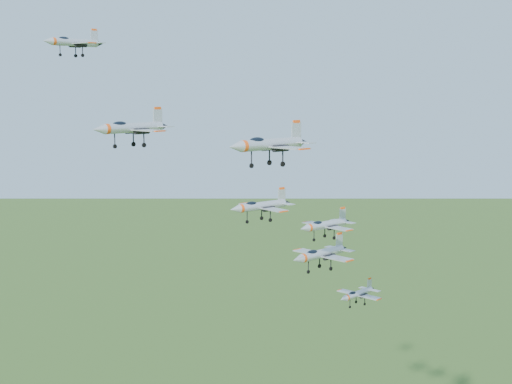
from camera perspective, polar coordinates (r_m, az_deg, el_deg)
jet_lead at (r=115.89m, az=-14.43°, el=11.53°), size 10.62×9.02×2.88m
jet_left_high at (r=107.30m, az=-9.96°, el=5.10°), size 13.78×11.72×3.75m
jet_right_high at (r=91.45m, az=1.03°, el=3.86°), size 13.79×11.60×3.70m
jet_left_low at (r=126.22m, az=0.35°, el=-1.11°), size 13.71×11.43×3.66m
jet_right_low at (r=112.47m, az=5.54°, el=-2.62°), size 11.23×9.42×3.01m
jet_trail at (r=120.81m, az=5.16°, el=-4.94°), size 13.80×11.66×3.72m
jet_extra at (r=148.94m, az=8.12°, el=-8.06°), size 11.71×9.95×3.18m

